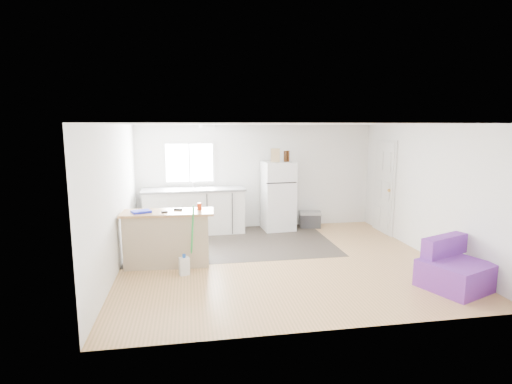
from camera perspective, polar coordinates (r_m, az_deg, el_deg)
room at (r=6.93m, az=3.58°, el=-0.33°), size 5.51×5.01×2.41m
vinyl_zone at (r=8.29m, az=-3.41°, el=-7.21°), size 4.05×2.50×0.00m
window at (r=9.17m, az=-9.49°, el=4.15°), size 1.18×0.06×0.98m
interior_door at (r=9.35m, az=17.83°, el=0.63°), size 0.11×0.92×2.10m
ceiling_fixture at (r=7.86m, az=-7.03°, el=9.27°), size 0.30×0.30×0.07m
kitchen_cabinets at (r=9.00m, az=-8.82°, el=-2.63°), size 2.28×0.79×1.30m
peninsula at (r=7.03m, az=-12.56°, el=-6.44°), size 1.56×0.66×0.94m
refrigerator at (r=9.17m, az=3.18°, el=-0.55°), size 0.74×0.71×1.57m
cooler at (r=9.54m, az=7.74°, el=-3.87°), size 0.55×0.43×0.38m
purple_seat at (r=6.69m, az=26.42°, el=-9.98°), size 1.11×1.10×0.71m
cleaner_jug at (r=6.61m, az=-10.21°, el=-10.34°), size 0.18×0.15×0.35m
mop at (r=6.71m, az=-9.64°, el=-9.31°), size 0.22×0.32×1.13m
red_cup at (r=6.93m, az=-8.08°, el=-2.04°), size 0.10×0.10×0.12m
blue_tray at (r=6.92m, az=-16.08°, el=-2.70°), size 0.36×0.32×0.04m
tool_a at (r=6.96m, az=-11.08°, el=-2.46°), size 0.15×0.08×0.03m
tool_b at (r=6.82m, az=-12.94°, el=-2.79°), size 0.11×0.07×0.03m
cardboard_box at (r=8.96m, az=2.77°, el=5.26°), size 0.22×0.14×0.30m
bottle_left at (r=8.99m, az=4.20°, el=5.10°), size 0.08×0.08×0.25m
bottle_right at (r=9.05m, az=4.59°, el=5.12°), size 0.09×0.09×0.25m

